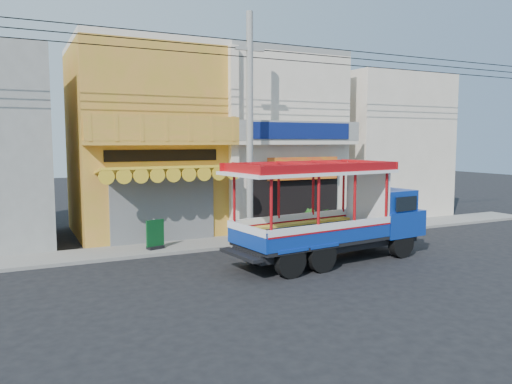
% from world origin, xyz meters
% --- Properties ---
extents(ground, '(90.00, 90.00, 0.00)m').
position_xyz_m(ground, '(0.00, 0.00, 0.00)').
color(ground, black).
rests_on(ground, ground).
extents(sidewalk, '(30.00, 2.00, 0.12)m').
position_xyz_m(sidewalk, '(0.00, 4.00, 0.06)').
color(sidewalk, slate).
rests_on(sidewalk, ground).
extents(shophouse_left, '(6.00, 7.50, 8.24)m').
position_xyz_m(shophouse_left, '(-4.00, 7.96, 4.11)').
color(shophouse_left, gold).
rests_on(shophouse_left, ground).
extents(shophouse_right, '(6.00, 6.75, 8.24)m').
position_xyz_m(shophouse_right, '(2.00, 7.96, 4.11)').
color(shophouse_right, beige).
rests_on(shophouse_right, ground).
extents(party_pilaster, '(0.35, 0.30, 8.00)m').
position_xyz_m(party_pilaster, '(-1.00, 4.85, 4.00)').
color(party_pilaster, beige).
rests_on(party_pilaster, ground).
extents(filler_building_right, '(6.00, 6.00, 7.60)m').
position_xyz_m(filler_building_right, '(9.00, 8.00, 3.80)').
color(filler_building_right, beige).
rests_on(filler_building_right, ground).
extents(utility_pole, '(28.00, 0.26, 9.00)m').
position_xyz_m(utility_pole, '(-0.85, 3.30, 5.03)').
color(utility_pole, gray).
rests_on(utility_pole, ground).
extents(songthaew_truck, '(7.55, 3.19, 3.42)m').
position_xyz_m(songthaew_truck, '(0.88, -0.19, 1.65)').
color(songthaew_truck, black).
rests_on(songthaew_truck, ground).
extents(green_sign, '(0.71, 0.48, 1.09)m').
position_xyz_m(green_sign, '(-4.68, 3.76, 0.58)').
color(green_sign, black).
rests_on(green_sign, sidewalk).
extents(potted_plant_a, '(1.05, 0.99, 0.93)m').
position_xyz_m(potted_plant_a, '(3.14, 4.65, 0.58)').
color(potted_plant_a, '#235F1B').
rests_on(potted_plant_a, sidewalk).
extents(potted_plant_b, '(0.78, 0.77, 1.10)m').
position_xyz_m(potted_plant_b, '(2.12, 3.66, 0.67)').
color(potted_plant_b, '#235F1B').
rests_on(potted_plant_b, sidewalk).
extents(potted_plant_c, '(0.71, 0.71, 1.04)m').
position_xyz_m(potted_plant_c, '(5.01, 4.26, 0.64)').
color(potted_plant_c, '#235F1B').
rests_on(potted_plant_c, sidewalk).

